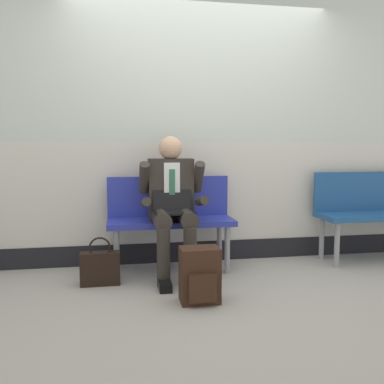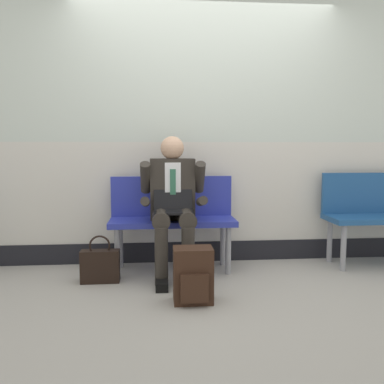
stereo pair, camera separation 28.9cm
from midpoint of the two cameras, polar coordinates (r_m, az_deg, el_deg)
The scene contains 6 objects.
ground_plane at distance 3.59m, azimuth 5.14°, elevation -12.19°, with size 18.00×18.00×0.00m, color #9E9991.
station_wall at distance 4.07m, azimuth 3.63°, elevation 8.82°, with size 5.66×0.14×2.67m.
bench_with_person at distance 3.80m, azimuth -0.59°, elevation -3.12°, with size 1.14×0.42×0.86m.
person_seated at distance 3.59m, azimuth -0.34°, elevation -1.39°, with size 0.57×0.70×1.23m.
backpack at distance 3.05m, azimuth 2.92°, elevation -11.58°, with size 0.29×0.24×0.41m.
handbag at distance 3.55m, azimuth -10.35°, elevation -10.03°, with size 0.32×0.12×0.40m.
Camera 2 is at (-0.47, -3.37, 1.13)m, focal length 38.38 mm.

